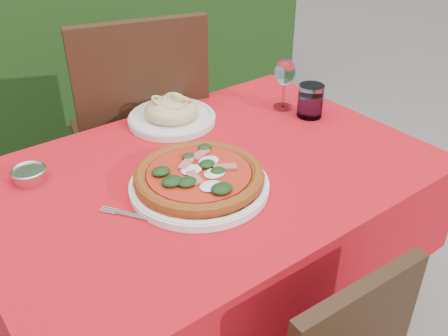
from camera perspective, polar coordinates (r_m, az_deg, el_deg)
hedge at (r=2.69m, az=-22.59°, el=17.17°), size 3.20×0.55×1.78m
dining_table at (r=1.50m, az=-1.77°, el=-4.99°), size 1.26×0.86×0.75m
chair_far at (r=1.98m, az=-9.56°, el=4.50°), size 0.58×0.58×1.05m
pizza_plate at (r=1.31m, az=-2.86°, el=-1.26°), size 0.38×0.38×0.07m
pasta_plate at (r=1.67m, az=-6.01°, el=6.18°), size 0.29×0.29×0.08m
water_glass at (r=1.72m, az=9.83°, el=7.40°), size 0.09×0.09×0.11m
wine_glass at (r=1.74m, az=6.97°, el=10.59°), size 0.07×0.07×0.18m
fork at (r=1.24m, az=-9.59°, el=-5.55°), size 0.12×0.17×0.01m
steel_ramekin at (r=1.46m, az=-21.34°, el=-0.79°), size 0.09×0.09×0.03m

